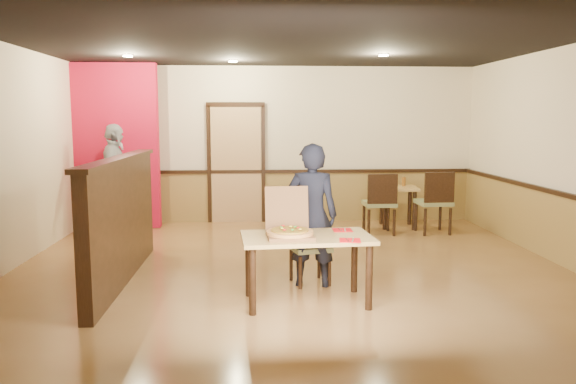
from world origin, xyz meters
name	(u,v)px	position (x,y,z in m)	size (l,w,h in m)	color
floor	(293,273)	(0.00, 0.00, 0.00)	(7.00, 7.00, 0.00)	#A3743F
ceiling	(294,38)	(0.00, 0.00, 2.80)	(7.00, 7.00, 0.00)	black
wall_back	(280,145)	(0.00, 3.50, 1.40)	(7.00, 7.00, 0.00)	beige
wainscot_back	(281,197)	(0.00, 3.47, 0.45)	(7.00, 0.04, 0.90)	olive
chair_rail_back	(281,171)	(0.00, 3.45, 0.92)	(7.00, 0.06, 0.06)	black
wainscot_right	(570,233)	(3.47, 0.00, 0.45)	(0.04, 7.00, 0.90)	olive
chair_rail_right	(571,196)	(3.45, 0.00, 0.92)	(0.06, 7.00, 0.06)	black
back_door	(236,164)	(-0.80, 3.46, 1.05)	(0.90, 0.06, 2.10)	tan
booth_partition	(122,218)	(-2.00, -0.20, 0.74)	(0.20, 3.10, 1.44)	black
red_accent_panel	(111,147)	(-2.90, 3.00, 1.40)	(1.60, 0.20, 2.78)	red
spot_a	(128,56)	(-2.30, 1.80, 2.78)	(0.14, 0.14, 0.02)	#FEEEB2
spot_b	(233,61)	(-0.80, 2.50, 2.78)	(0.14, 0.14, 0.02)	#FEEEB2
spot_c	(384,55)	(1.40, 1.50, 2.78)	(0.14, 0.14, 0.02)	#FEEEB2
main_table	(307,246)	(0.06, -1.12, 0.59)	(1.36, 0.84, 0.70)	tan
diner_chair	(308,243)	(0.15, -0.38, 0.46)	(0.50, 0.50, 0.85)	olive
side_chair_left	(380,201)	(1.55, 2.19, 0.55)	(0.50, 0.50, 1.00)	olive
side_chair_right	(435,200)	(2.46, 2.18, 0.56)	(0.54, 0.54, 1.03)	olive
side_table	(398,197)	(2.00, 2.81, 0.53)	(0.72, 0.72, 0.70)	tan
diner	(311,215)	(0.17, -0.52, 0.81)	(0.59, 0.39, 1.61)	black
passerby	(115,179)	(-2.73, 2.50, 0.90)	(1.05, 0.44, 1.79)	#9898A1
pizza_box	(289,230)	(-0.12, -1.13, 0.76)	(0.48, 0.56, 0.48)	brown
pizza	(290,232)	(-0.12, -1.18, 0.75)	(0.47, 0.47, 0.03)	tan
napkin_near	(350,240)	(0.46, -1.37, 0.70)	(0.23, 0.23, 0.01)	red
napkin_far	(342,230)	(0.46, -0.87, 0.70)	(0.20, 0.20, 0.01)	red
condiment	(404,182)	(2.13, 2.92, 0.78)	(0.06, 0.06, 0.16)	#91541A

